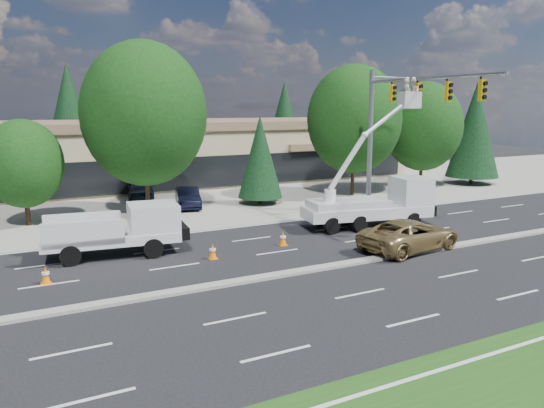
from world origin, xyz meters
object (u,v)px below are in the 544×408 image
utility_pickup (122,235)px  bucket_truck (379,196)px  minivan (410,235)px  signal_mast (394,119)px

utility_pickup → bucket_truck: bucket_truck is taller
minivan → signal_mast: bearing=-40.9°
utility_pickup → signal_mast: bearing=10.4°
utility_pickup → minivan: utility_pickup is taller
signal_mast → bucket_truck: bearing=-143.1°
bucket_truck → minivan: size_ratio=1.57×
signal_mast → minivan: signal_mast is taller
bucket_truck → utility_pickup: bearing=-171.5°
signal_mast → minivan: bearing=-123.3°
signal_mast → utility_pickup: 17.38m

